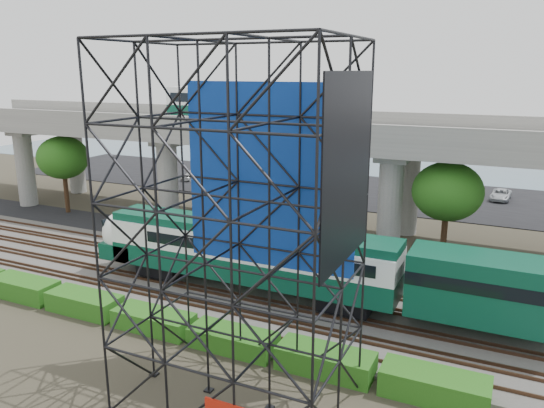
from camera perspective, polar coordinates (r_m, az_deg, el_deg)
The scene contains 13 objects.
ground at distance 34.43m, azimuth -9.51°, elevation -9.79°, with size 140.00×140.00×0.00m, color #474233.
ballast_bed at distance 35.91m, azimuth -7.70°, elevation -8.51°, with size 90.00×12.00×0.20m, color slate.
service_road at distance 42.82m, azimuth -1.54°, elevation -4.66°, with size 90.00×5.00×0.08m, color black.
parking_lot at distance 63.93m, azimuth 7.94°, elevation 1.58°, with size 90.00×18.00×0.08m, color black.
harbor_water at distance 84.84m, azimuth 12.41°, elevation 4.48°, with size 140.00×40.00×0.03m, color slate.
rail_tracks at distance 35.84m, azimuth -7.71°, elevation -8.24°, with size 90.00×9.52×0.16m.
commuter_train at distance 32.33m, azimuth 0.68°, elevation -5.69°, with size 29.30×3.06×4.30m.
overpass at distance 46.01m, azimuth 1.04°, elevation 7.13°, with size 80.00×12.00×12.40m.
scaffold_tower at distance 21.27m, azimuth -3.90°, elevation -3.39°, with size 9.36×6.36×15.00m.
hedge_strip at distance 30.53m, azimuth -12.62°, elevation -12.05°, with size 34.60×1.80×1.20m.
trees at distance 48.43m, azimuth -3.52°, elevation 4.30°, with size 40.94×16.94×7.69m.
suv at distance 47.45m, azimuth -12.12°, elevation -2.14°, with size 2.33×5.06×1.41m, color black.
parked_cars at distance 63.74m, azimuth 7.16°, elevation 2.16°, with size 38.79×9.59×1.30m.
Camera 1 is at (18.24, -25.68, 13.90)m, focal length 35.00 mm.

